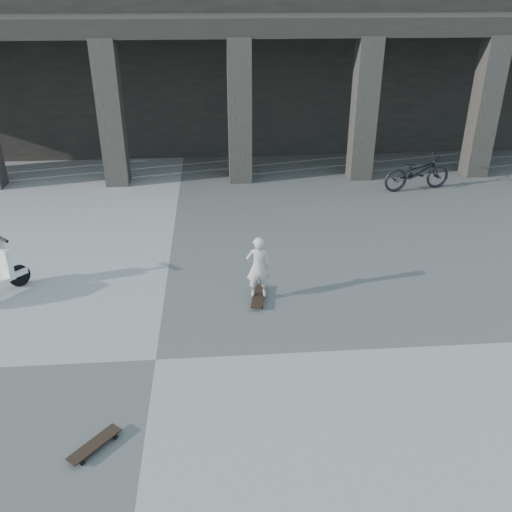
{
  "coord_description": "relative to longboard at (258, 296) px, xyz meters",
  "views": [
    {
      "loc": [
        1.02,
        -6.92,
        5.26
      ],
      "look_at": [
        1.75,
        2.18,
        0.65
      ],
      "focal_mm": 38.0,
      "sensor_mm": 36.0,
      "label": 1
    }
  ],
  "objects": [
    {
      "name": "ground",
      "position": [
        -1.75,
        -1.68,
        -0.07
      ],
      "size": [
        90.0,
        90.0,
        0.0
      ],
      "primitive_type": "plane",
      "color": "#51514E",
      "rests_on": "ground"
    },
    {
      "name": "bicycle",
      "position": [
        4.95,
        5.62,
        0.45
      ],
      "size": [
        2.08,
        1.05,
        1.04
      ],
      "primitive_type": "imported",
      "rotation": [
        0.0,
        0.0,
        1.76
      ],
      "color": "black",
      "rests_on": "ground"
    },
    {
      "name": "longboard",
      "position": [
        0.0,
        0.0,
        0.0
      ],
      "size": [
        0.34,
        0.89,
        0.09
      ],
      "rotation": [
        0.0,
        0.0,
        1.41
      ],
      "color": "black",
      "rests_on": "ground"
    },
    {
      "name": "child",
      "position": [
        0.0,
        0.0,
        0.61
      ],
      "size": [
        0.43,
        0.28,
        1.18
      ],
      "primitive_type": "imported",
      "rotation": [
        0.0,
        0.0,
        3.14
      ],
      "color": "beige",
      "rests_on": "longboard"
    },
    {
      "name": "colonnade",
      "position": [
        -1.75,
        12.09,
        2.96
      ],
      "size": [
        28.0,
        8.82,
        6.0
      ],
      "color": "black",
      "rests_on": "ground"
    },
    {
      "name": "skateboard_spare",
      "position": [
        -2.35,
        -3.44,
        -0.0
      ],
      "size": [
        0.62,
        0.68,
        0.09
      ],
      "rotation": [
        0.0,
        0.0,
        0.86
      ],
      "color": "black",
      "rests_on": "ground"
    }
  ]
}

